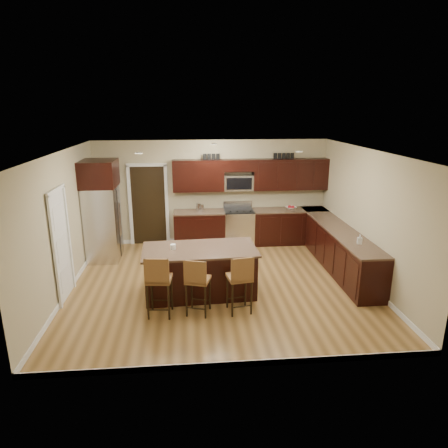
{
  "coord_description": "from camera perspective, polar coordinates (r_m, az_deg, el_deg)",
  "views": [
    {
      "loc": [
        -0.6,
        -7.49,
        3.49
      ],
      "look_at": [
        0.11,
        0.4,
        1.17
      ],
      "focal_mm": 32.0,
      "sensor_mm": 36.0,
      "label": 1
    }
  ],
  "objects": [
    {
      "name": "floor_mat",
      "position": [
        9.36,
        0.76,
        -5.5
      ],
      "size": [
        1.01,
        0.78,
        0.01
      ],
      "primitive_type": "cube",
      "rotation": [
        0.0,
        0.0,
        0.21
      ],
      "color": "brown",
      "rests_on": "floor"
    },
    {
      "name": "doorway",
      "position": [
        10.57,
        -10.71,
        2.6
      ],
      "size": [
        0.85,
        0.03,
        2.06
      ],
      "primitive_type": "cube",
      "color": "black",
      "rests_on": "floor"
    },
    {
      "name": "stool_mid",
      "position": [
        6.9,
        -3.88,
        -8.0
      ],
      "size": [
        0.49,
        0.49,
        1.04
      ],
      "rotation": [
        0.0,
        0.0,
        -0.29
      ],
      "color": "olive",
      "rests_on": "floor"
    },
    {
      "name": "canister_short",
      "position": [
        10.25,
        -3.19,
        2.32
      ],
      "size": [
        0.11,
        0.11,
        0.18
      ],
      "primitive_type": "cylinder",
      "color": "silver",
      "rests_on": "base_cabinets"
    },
    {
      "name": "range",
      "position": [
        10.47,
        2.11,
        -0.42
      ],
      "size": [
        0.76,
        0.64,
        1.11
      ],
      "color": "silver",
      "rests_on": "floor"
    },
    {
      "name": "island_jar",
      "position": [
        7.56,
        -7.3,
        -3.26
      ],
      "size": [
        0.1,
        0.1,
        0.1
      ],
      "primitive_type": "cylinder",
      "color": "white",
      "rests_on": "island"
    },
    {
      "name": "wall_left",
      "position": [
        8.15,
        -22.05,
        -0.11
      ],
      "size": [
        0.0,
        5.5,
        5.5
      ],
      "primitive_type": "plane",
      "rotation": [
        1.57,
        0.0,
        1.57
      ],
      "color": "tan",
      "rests_on": "floor"
    },
    {
      "name": "base_cabinets",
      "position": [
        9.76,
        9.99,
        -1.98
      ],
      "size": [
        4.02,
        3.96,
        0.92
      ],
      "color": "black",
      "rests_on": "floor"
    },
    {
      "name": "wall_right",
      "position": [
        8.58,
        19.87,
        0.91
      ],
      "size": [
        0.0,
        5.5,
        5.5
      ],
      "primitive_type": "plane",
      "rotation": [
        1.57,
        0.0,
        -1.57
      ],
      "color": "tan",
      "rests_on": "floor"
    },
    {
      "name": "island",
      "position": [
        7.76,
        -3.43,
        -6.93
      ],
      "size": [
        2.2,
        1.23,
        0.92
      ],
      "rotation": [
        0.0,
        0.0,
        0.05
      ],
      "color": "black",
      "rests_on": "floor"
    },
    {
      "name": "canister_tall",
      "position": [
        10.24,
        -3.65,
        2.4
      ],
      "size": [
        0.12,
        0.12,
        0.21
      ],
      "primitive_type": "cylinder",
      "color": "silver",
      "rests_on": "base_cabinets"
    },
    {
      "name": "stool_right",
      "position": [
        6.94,
        2.35,
        -7.67
      ],
      "size": [
        0.46,
        0.46,
        1.07
      ],
      "rotation": [
        0.0,
        0.0,
        0.16
      ],
      "color": "olive",
      "rests_on": "floor"
    },
    {
      "name": "soap_bottle",
      "position": [
        8.22,
        18.82,
        -2.08
      ],
      "size": [
        0.1,
        0.1,
        0.19
      ],
      "primitive_type": "imported",
      "rotation": [
        0.0,
        0.0,
        -0.25
      ],
      "color": "#B2B2B2",
      "rests_on": "base_cabinets"
    },
    {
      "name": "refrigerator",
      "position": [
        9.67,
        -17.04,
        1.98
      ],
      "size": [
        0.79,
        0.94,
        2.35
      ],
      "color": "silver",
      "rests_on": "floor"
    },
    {
      "name": "microwave",
      "position": [
        10.34,
        2.07,
        5.93
      ],
      "size": [
        0.76,
        0.31,
        0.4
      ],
      "primitive_type": "cube",
      "color": "silver",
      "rests_on": "upper_cabinets"
    },
    {
      "name": "letter_decor",
      "position": [
        10.25,
        3.36,
        9.63
      ],
      "size": [
        2.2,
        0.03,
        0.15
      ],
      "primitive_type": null,
      "color": "black",
      "rests_on": "upper_cabinets"
    },
    {
      "name": "wall_back",
      "position": [
        10.48,
        -1.75,
        4.56
      ],
      "size": [
        6.0,
        0.0,
        6.0
      ],
      "primitive_type": "plane",
      "rotation": [
        1.57,
        0.0,
        0.0
      ],
      "color": "tan",
      "rests_on": "floor"
    },
    {
      "name": "floor",
      "position": [
        8.28,
        -0.5,
        -8.57
      ],
      "size": [
        6.0,
        6.0,
        0.0
      ],
      "primitive_type": "plane",
      "color": "olive",
      "rests_on": "ground"
    },
    {
      "name": "fruit_bowl",
      "position": [
        10.6,
        9.54,
        2.27
      ],
      "size": [
        0.33,
        0.33,
        0.07
      ],
      "primitive_type": "imported",
      "rotation": [
        0.0,
        0.0,
        0.27
      ],
      "color": "silver",
      "rests_on": "base_cabinets"
    },
    {
      "name": "stool_left",
      "position": [
        6.9,
        -9.35,
        -7.82
      ],
      "size": [
        0.46,
        0.46,
        1.11
      ],
      "rotation": [
        0.0,
        0.0,
        -0.11
      ],
      "color": "olive",
      "rests_on": "floor"
    },
    {
      "name": "pantry_door",
      "position": [
        7.96,
        -22.26,
        -2.99
      ],
      "size": [
        0.03,
        0.8,
        2.04
      ],
      "primitive_type": "cube",
      "color": "white",
      "rests_on": "floor"
    },
    {
      "name": "ceiling",
      "position": [
        7.55,
        -0.55,
        10.34
      ],
      "size": [
        6.0,
        6.0,
        0.0
      ],
      "primitive_type": "plane",
      "rotation": [
        3.14,
        0.0,
        0.0
      ],
      "color": "silver",
      "rests_on": "wall_back"
    },
    {
      "name": "upper_cabinets",
      "position": [
        10.34,
        4.11,
        7.13
      ],
      "size": [
        4.0,
        0.33,
        0.8
      ],
      "color": "black",
      "rests_on": "wall_back"
    }
  ]
}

